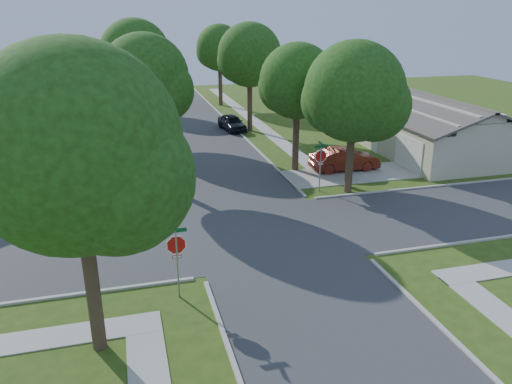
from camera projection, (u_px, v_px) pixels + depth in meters
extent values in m
plane|color=#2E4813|center=(265.00, 232.00, 24.08)|extent=(100.00, 100.00, 0.00)
cube|color=#333335|center=(265.00, 232.00, 24.07)|extent=(7.00, 100.00, 0.02)
cube|color=#9E9B91|center=(251.00, 118.00, 49.12)|extent=(1.20, 40.00, 0.04)
cube|color=#9E9B91|center=(123.00, 125.00, 46.12)|extent=(1.20, 40.00, 0.04)
cube|color=#9E9B91|center=(351.00, 174.00, 32.45)|extent=(8.80, 3.60, 0.05)
cube|color=gray|center=(177.00, 265.00, 18.19)|extent=(0.06, 0.06, 2.70)
cylinder|color=white|center=(176.00, 245.00, 17.92)|extent=(1.05, 0.02, 1.05)
cylinder|color=red|center=(176.00, 245.00, 17.92)|extent=(0.90, 0.03, 0.90)
cube|color=red|center=(177.00, 257.00, 18.08)|extent=(0.34, 0.03, 0.12)
cube|color=white|center=(177.00, 257.00, 18.08)|extent=(0.30, 0.03, 0.08)
cube|color=#0C5426|center=(175.00, 231.00, 17.72)|extent=(0.80, 0.02, 0.16)
cube|color=#0C5426|center=(175.00, 226.00, 17.66)|extent=(0.02, 0.80, 0.16)
cube|color=gray|center=(320.00, 169.00, 29.03)|extent=(0.06, 0.06, 2.70)
cylinder|color=white|center=(321.00, 156.00, 28.75)|extent=(1.05, 0.02, 1.05)
cylinder|color=red|center=(321.00, 156.00, 28.75)|extent=(0.90, 0.03, 0.90)
cube|color=red|center=(320.00, 164.00, 28.91)|extent=(0.34, 0.03, 0.12)
cube|color=white|center=(320.00, 164.00, 28.91)|extent=(0.30, 0.03, 0.08)
cube|color=#0C5426|center=(321.00, 147.00, 28.55)|extent=(0.80, 0.02, 0.16)
cube|color=#0C5426|center=(321.00, 144.00, 28.49)|extent=(0.02, 0.80, 0.16)
cylinder|color=#38281C|center=(296.00, 141.00, 32.71)|extent=(0.44, 0.44, 3.95)
sphere|color=#1D390E|center=(297.00, 81.00, 31.36)|extent=(4.80, 4.80, 4.80)
sphere|color=#1D390E|center=(312.00, 91.00, 31.34)|extent=(3.46, 3.46, 3.46)
sphere|color=#1D390E|center=(283.00, 88.00, 31.89)|extent=(3.26, 3.26, 3.26)
cylinder|color=#38281C|center=(250.00, 106.00, 43.52)|extent=(0.44, 0.44, 4.30)
sphere|color=#1D390E|center=(250.00, 55.00, 42.01)|extent=(5.40, 5.40, 5.40)
sphere|color=#1D390E|center=(262.00, 63.00, 41.99)|extent=(3.89, 3.89, 3.89)
sphere|color=#1D390E|center=(238.00, 61.00, 42.61)|extent=(3.67, 3.67, 3.67)
cylinder|color=#38281C|center=(220.00, 86.00, 55.31)|extent=(0.44, 0.44, 4.20)
sphere|color=#1D390E|center=(219.00, 48.00, 53.89)|extent=(5.00, 5.00, 5.00)
sphere|color=#1D390E|center=(228.00, 54.00, 53.87)|extent=(3.60, 3.60, 3.60)
sphere|color=#1D390E|center=(212.00, 52.00, 54.44)|extent=(3.40, 3.40, 3.40)
cylinder|color=#38281C|center=(150.00, 149.00, 30.34)|extent=(0.44, 0.44, 4.25)
sphere|color=#1D390E|center=(145.00, 78.00, 28.88)|extent=(5.20, 5.20, 5.20)
sphere|color=#1D390E|center=(162.00, 90.00, 28.85)|extent=(3.74, 3.74, 3.74)
sphere|color=#1D390E|center=(131.00, 86.00, 29.45)|extent=(3.54, 3.54, 3.54)
cylinder|color=#38281C|center=(140.00, 111.00, 41.17)|extent=(0.44, 0.44, 4.44)
sphere|color=#1D390E|center=(135.00, 54.00, 39.61)|extent=(5.60, 5.60, 5.60)
sphere|color=#1D390E|center=(149.00, 64.00, 39.59)|extent=(4.03, 4.03, 4.03)
sphere|color=#1D390E|center=(125.00, 61.00, 40.23)|extent=(3.81, 3.81, 3.81)
cylinder|color=#38281C|center=(134.00, 91.00, 53.04)|extent=(0.44, 0.44, 3.90)
sphere|color=#1D390E|center=(131.00, 54.00, 51.74)|extent=(4.60, 4.60, 4.60)
sphere|color=#1D390E|center=(139.00, 60.00, 51.72)|extent=(3.31, 3.31, 3.31)
sphere|color=#1D390E|center=(124.00, 58.00, 52.25)|extent=(3.13, 3.13, 3.13)
cylinder|color=#38281C|center=(93.00, 292.00, 15.19)|extent=(0.44, 0.44, 4.04)
sphere|color=#1D390E|center=(75.00, 148.00, 13.63)|extent=(6.00, 6.00, 6.00)
sphere|color=#1D390E|center=(117.00, 178.00, 13.60)|extent=(4.32, 4.32, 4.32)
sphere|color=#1D390E|center=(46.00, 164.00, 14.29)|extent=(4.08, 4.08, 4.08)
cylinder|color=#38281C|center=(349.00, 163.00, 28.82)|extent=(0.44, 0.44, 3.54)
sphere|color=#1D390E|center=(354.00, 92.00, 27.41)|extent=(5.60, 5.60, 5.60)
sphere|color=#1D390E|center=(374.00, 105.00, 27.39)|extent=(4.03, 4.03, 4.03)
sphere|color=#1D390E|center=(334.00, 100.00, 28.03)|extent=(3.81, 3.81, 3.81)
cube|color=#B2AA8C|center=(428.00, 133.00, 37.50)|extent=(8.00, 13.00, 2.80)
cube|color=#49433E|center=(455.00, 104.00, 37.29)|extent=(4.42, 13.60, 1.56)
cube|color=#49433E|center=(408.00, 107.00, 36.30)|extent=(4.42, 13.60, 1.56)
cube|color=silver|center=(408.00, 154.00, 33.08)|extent=(0.06, 3.20, 2.20)
cube|color=silver|center=(375.00, 139.00, 37.23)|extent=(0.06, 0.90, 2.00)
cube|color=#1E2633|center=(360.00, 125.00, 39.40)|extent=(0.06, 1.80, 1.10)
cube|color=#B2AA8C|center=(332.00, 95.00, 53.81)|extent=(8.00, 13.00, 2.80)
cube|color=#49433E|center=(351.00, 75.00, 53.59)|extent=(4.42, 13.60, 1.56)
cube|color=#49433E|center=(316.00, 77.00, 52.61)|extent=(4.42, 13.60, 1.56)
cube|color=silver|center=(310.00, 106.00, 49.38)|extent=(0.06, 3.20, 2.20)
cube|color=silver|center=(295.00, 100.00, 53.54)|extent=(0.06, 0.90, 2.00)
cube|color=#1E2633|center=(287.00, 91.00, 55.71)|extent=(0.06, 1.80, 1.10)
cube|color=#49433E|center=(0.00, 116.00, 33.03)|extent=(4.42, 13.60, 1.56)
cube|color=silver|center=(29.00, 165.00, 30.80)|extent=(0.06, 3.20, 2.20)
cube|color=silver|center=(39.00, 148.00, 34.96)|extent=(0.06, 0.90, 2.00)
cube|color=#1E2633|center=(43.00, 132.00, 37.12)|extent=(0.06, 1.80, 1.10)
cube|color=#B2AA8C|center=(16.00, 104.00, 48.64)|extent=(8.00, 13.00, 2.80)
cube|color=#49433E|center=(35.00, 82.00, 48.42)|extent=(4.42, 13.60, 1.56)
cube|color=silver|center=(57.00, 113.00, 46.20)|extent=(0.06, 3.20, 2.20)
cube|color=silver|center=(61.00, 105.00, 50.36)|extent=(0.06, 0.90, 2.00)
cube|color=#1E2633|center=(63.00, 96.00, 52.52)|extent=(0.06, 1.80, 1.10)
imported|color=#5B1C12|center=(344.00, 159.00, 33.08)|extent=(4.62, 1.64, 1.52)
imported|color=black|center=(232.00, 123.00, 44.12)|extent=(2.15, 4.24, 1.38)
imported|color=black|center=(145.00, 92.00, 60.16)|extent=(2.50, 5.32, 1.50)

